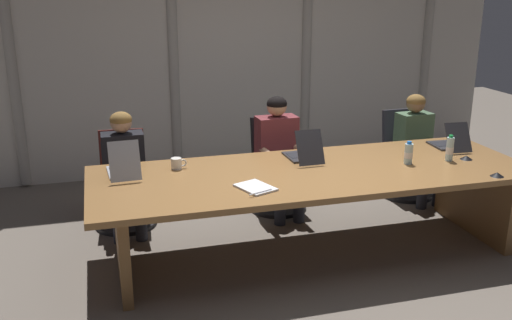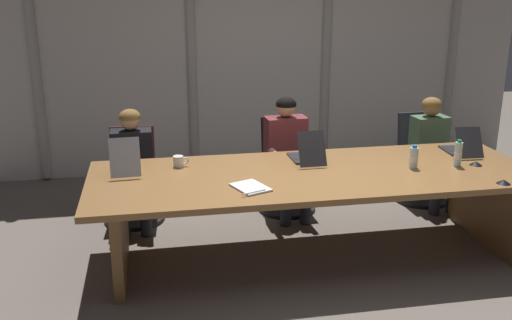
{
  "view_description": "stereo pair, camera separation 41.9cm",
  "coord_description": "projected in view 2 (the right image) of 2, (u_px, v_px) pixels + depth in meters",
  "views": [
    {
      "loc": [
        -1.72,
        -4.32,
        2.29
      ],
      "look_at": [
        -0.48,
        0.11,
        0.85
      ],
      "focal_mm": 40.36,
      "sensor_mm": 36.0,
      "label": 1
    },
    {
      "loc": [
        -1.32,
        -4.42,
        2.29
      ],
      "look_at": [
        -0.48,
        0.11,
        0.85
      ],
      "focal_mm": 40.36,
      "sensor_mm": 36.0,
      "label": 2
    }
  ],
  "objects": [
    {
      "name": "office_chair_center",
      "position": [
        421.0,
        168.0,
        6.25
      ],
      "size": [
        0.6,
        0.6,
        0.93
      ],
      "rotation": [
        0.0,
        0.0,
        -1.55
      ],
      "color": "#2D2D38",
      "rests_on": "ground_plane"
    },
    {
      "name": "person_center",
      "position": [
        433.0,
        145.0,
        6.01
      ],
      "size": [
        0.4,
        0.57,
        1.14
      ],
      "rotation": [
        0.0,
        0.0,
        -1.49
      ],
      "color": "#4C6B4C",
      "rests_on": "ground_plane"
    },
    {
      "name": "laptop_center",
      "position": [
        461.0,
        148.0,
        5.34
      ],
      "size": [
        0.26,
        0.46,
        0.28
      ],
      "rotation": [
        0.0,
        0.0,
        1.51
      ],
      "color": "#2D2D33",
      "rests_on": "conference_table"
    },
    {
      "name": "person_left_end",
      "position": [
        132.0,
        161.0,
        5.48
      ],
      "size": [
        0.4,
        0.55,
        1.14
      ],
      "rotation": [
        0.0,
        0.0,
        -1.57
      ],
      "color": "black",
      "rests_on": "ground_plane"
    },
    {
      "name": "person_left_mid",
      "position": [
        288.0,
        149.0,
        5.74
      ],
      "size": [
        0.44,
        0.56,
        1.2
      ],
      "rotation": [
        0.0,
        0.0,
        -1.51
      ],
      "color": "brown",
      "rests_on": "ground_plane"
    },
    {
      "name": "laptop_left_mid",
      "position": [
        306.0,
        155.0,
        5.11
      ],
      "size": [
        0.25,
        0.47,
        0.3
      ],
      "rotation": [
        0.0,
        0.0,
        1.59
      ],
      "color": "#2D2D33",
      "rests_on": "conference_table"
    },
    {
      "name": "office_chair_left_mid",
      "position": [
        286.0,
        176.0,
        5.98
      ],
      "size": [
        0.6,
        0.6,
        0.94
      ],
      "rotation": [
        0.0,
        0.0,
        -1.53
      ],
      "color": "black",
      "rests_on": "ground_plane"
    },
    {
      "name": "coffee_mug_near",
      "position": [
        179.0,
        161.0,
        4.96
      ],
      "size": [
        0.14,
        0.09,
        0.1
      ],
      "color": "white",
      "rests_on": "conference_table"
    },
    {
      "name": "conference_table",
      "position": [
        314.0,
        189.0,
        4.88
      ],
      "size": [
        3.75,
        1.3,
        0.75
      ],
      "color": "olive",
      "rests_on": "ground_plane"
    },
    {
      "name": "water_bottle_primary",
      "position": [
        414.0,
        158.0,
        4.92
      ],
      "size": [
        0.07,
        0.07,
        0.2
      ],
      "color": "silver",
      "rests_on": "conference_table"
    },
    {
      "name": "curtain_backdrop",
      "position": [
        258.0,
        54.0,
        7.02
      ],
      "size": [
        6.71,
        0.17,
        2.87
      ],
      "color": "beige",
      "rests_on": "ground_plane"
    },
    {
      "name": "conference_mic_left_side",
      "position": [
        504.0,
        182.0,
        4.55
      ],
      "size": [
        0.11,
        0.11,
        0.03
      ],
      "primitive_type": "cone",
      "color": "black",
      "rests_on": "conference_table"
    },
    {
      "name": "ground_plane",
      "position": [
        312.0,
        253.0,
        5.06
      ],
      "size": [
        13.43,
        13.43,
        0.0
      ],
      "primitive_type": "plane",
      "color": "#6B6056"
    },
    {
      "name": "conference_mic_middle",
      "position": [
        476.0,
        163.0,
        5.01
      ],
      "size": [
        0.11,
        0.11,
        0.03
      ],
      "primitive_type": "cone",
      "color": "black",
      "rests_on": "conference_table"
    },
    {
      "name": "spiral_notepad",
      "position": [
        251.0,
        187.0,
        4.45
      ],
      "size": [
        0.32,
        0.36,
        0.03
      ],
      "rotation": [
        0.0,
        0.0,
        0.38
      ],
      "color": "silver",
      "rests_on": "conference_table"
    },
    {
      "name": "laptop_left_end",
      "position": [
        125.0,
        165.0,
        4.83
      ],
      "size": [
        0.27,
        0.47,
        0.33
      ],
      "rotation": [
        0.0,
        0.0,
        1.62
      ],
      "color": "#A8ADB7",
      "rests_on": "conference_table"
    },
    {
      "name": "office_chair_left_end",
      "position": [
        133.0,
        186.0,
        5.71
      ],
      "size": [
        0.6,
        0.6,
        0.91
      ],
      "rotation": [
        0.0,
        0.0,
        -1.64
      ],
      "color": "#511E19",
      "rests_on": "ground_plane"
    },
    {
      "name": "water_bottle_secondary",
      "position": [
        458.0,
        154.0,
        4.96
      ],
      "size": [
        0.07,
        0.07,
        0.24
      ],
      "color": "silver",
      "rests_on": "conference_table"
    }
  ]
}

